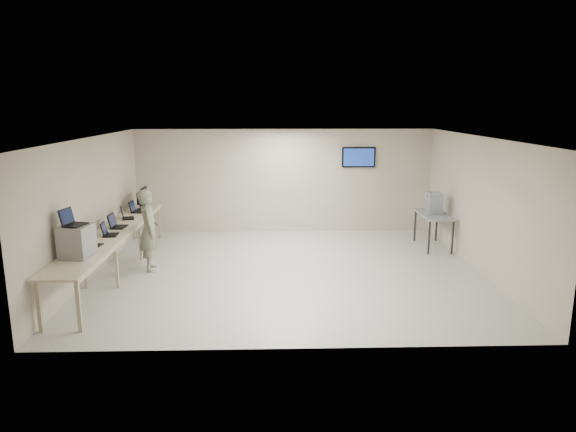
{
  "coord_description": "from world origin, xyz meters",
  "views": [
    {
      "loc": [
        -0.31,
        -10.31,
        3.45
      ],
      "look_at": [
        0.0,
        0.2,
        1.15
      ],
      "focal_mm": 32.0,
      "sensor_mm": 36.0,
      "label": 1
    }
  ],
  "objects_px": {
    "soldier": "(149,230)",
    "side_table": "(434,217)",
    "equipment_box": "(77,241)",
    "workbench": "(114,235)"
  },
  "relations": [
    {
      "from": "soldier",
      "to": "equipment_box",
      "type": "bearing_deg",
      "value": 145.33
    },
    {
      "from": "equipment_box",
      "to": "workbench",
      "type": "bearing_deg",
      "value": 95.31
    },
    {
      "from": "workbench",
      "to": "side_table",
      "type": "bearing_deg",
      "value": 13.73
    },
    {
      "from": "workbench",
      "to": "equipment_box",
      "type": "distance_m",
      "value": 1.83
    },
    {
      "from": "workbench",
      "to": "side_table",
      "type": "distance_m",
      "value": 7.4
    },
    {
      "from": "soldier",
      "to": "side_table",
      "type": "relative_size",
      "value": 1.23
    },
    {
      "from": "equipment_box",
      "to": "soldier",
      "type": "bearing_deg",
      "value": 77.33
    },
    {
      "from": "workbench",
      "to": "equipment_box",
      "type": "relative_size",
      "value": 10.95
    },
    {
      "from": "soldier",
      "to": "side_table",
      "type": "distance_m",
      "value": 6.7
    },
    {
      "from": "equipment_box",
      "to": "side_table",
      "type": "xyz_separation_m",
      "value": [
        7.25,
        3.56,
        -0.41
      ]
    }
  ]
}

